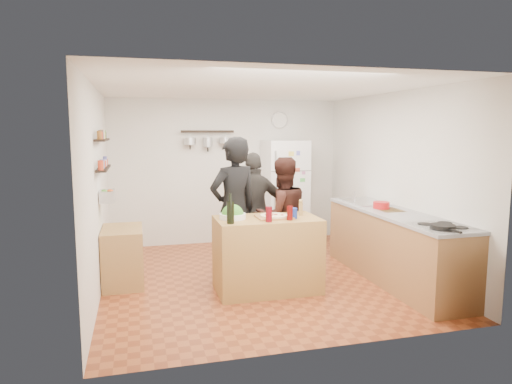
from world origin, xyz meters
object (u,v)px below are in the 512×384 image
object	(u,v)px
person_center	(282,217)
side_table	(123,256)
person_left	(234,210)
wall_clock	(279,120)
salad_bowl	(233,216)
fridge	(285,192)
salt_canister	(294,213)
counter_run	(394,247)
person_back	(254,210)
pepper_mill	(301,209)
red_bowl	(381,205)
wine_bottle	(230,212)
skillet	(443,227)
prep_island	(267,254)

from	to	relation	value
person_center	side_table	xyz separation A→B (m)	(-2.08, 0.16, -0.44)
person_left	wall_clock	distance (m)	2.74
salad_bowl	fridge	size ratio (longest dim) A/B	0.18
salt_canister	side_table	xyz separation A→B (m)	(-2.02, 0.81, -0.61)
salt_canister	counter_run	xyz separation A→B (m)	(1.42, 0.07, -0.52)
salt_canister	person_back	xyz separation A→B (m)	(-0.19, 1.15, -0.15)
pepper_mill	person_back	world-z (taller)	person_back
red_bowl	side_table	world-z (taller)	red_bowl
wine_bottle	pepper_mill	bearing A→B (deg)	15.87
wine_bottle	counter_run	world-z (taller)	wine_bottle
counter_run	wall_clock	world-z (taller)	wall_clock
salad_bowl	side_table	xyz separation A→B (m)	(-1.30, 0.64, -0.58)
person_back	counter_run	size ratio (longest dim) A/B	0.63
person_center	wall_clock	distance (m)	2.52
red_bowl	fridge	bearing A→B (deg)	108.96
red_bowl	wall_clock	bearing A→B (deg)	106.47
salad_bowl	wine_bottle	size ratio (longest dim) A/B	1.25
person_center	fridge	bearing A→B (deg)	-116.44
wine_bottle	red_bowl	size ratio (longest dim) A/B	1.18
person_left	side_table	xyz separation A→B (m)	(-1.41, 0.22, -0.58)
salad_bowl	red_bowl	world-z (taller)	red_bowl
salad_bowl	red_bowl	xyz separation A→B (m)	(2.09, 0.16, 0.02)
salad_bowl	person_left	bearing A→B (deg)	76.18
side_table	person_back	bearing A→B (deg)	10.48
counter_run	red_bowl	size ratio (longest dim) A/B	12.16
fridge	salt_canister	bearing A→B (deg)	-105.70
wine_bottle	skillet	bearing A→B (deg)	-23.47
prep_island	salad_bowl	world-z (taller)	salad_bowl
person_center	red_bowl	world-z (taller)	person_center
person_left	person_back	world-z (taller)	person_left
salad_bowl	person_back	bearing A→B (deg)	61.86
salad_bowl	wall_clock	size ratio (longest dim) A/B	1.07
wine_bottle	side_table	bearing A→B (deg)	143.27
red_bowl	skillet	bearing A→B (deg)	-92.12
salad_bowl	person_left	xyz separation A→B (m)	(0.10, 0.42, 0.00)
person_center	counter_run	xyz separation A→B (m)	(1.36, -0.59, -0.36)
wine_bottle	red_bowl	world-z (taller)	wine_bottle
person_left	person_back	xyz separation A→B (m)	(0.42, 0.56, -0.11)
salad_bowl	salt_canister	distance (m)	0.74
wine_bottle	salt_canister	bearing A→B (deg)	7.13
wine_bottle	salt_canister	world-z (taller)	wine_bottle
wine_bottle	person_center	world-z (taller)	person_center
skillet	fridge	size ratio (longest dim) A/B	0.14
prep_island	person_center	world-z (taller)	person_center
red_bowl	side_table	bearing A→B (deg)	171.90
person_back	pepper_mill	bearing A→B (deg)	104.23
pepper_mill	wall_clock	xyz separation A→B (m)	(0.52, 2.53, 1.16)
fridge	prep_island	bearing A→B (deg)	-113.24
person_left	pepper_mill	bearing A→B (deg)	130.69
skillet	wall_clock	size ratio (longest dim) A/B	0.87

